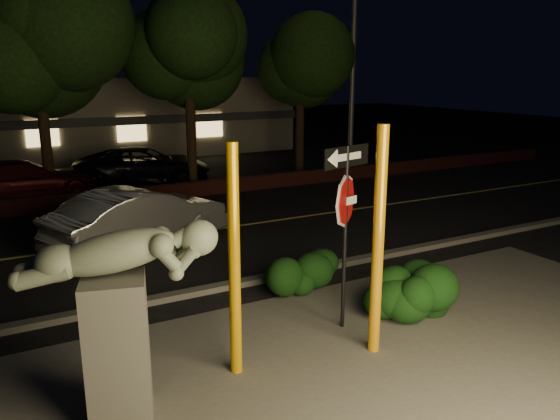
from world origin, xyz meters
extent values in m
plane|color=black|center=(0.00, 10.00, 0.00)|extent=(90.00, 90.00, 0.00)
cube|color=#4C4944|center=(0.00, -1.00, 0.01)|extent=(14.00, 6.00, 0.02)
cube|color=black|center=(0.00, 7.00, 0.01)|extent=(80.00, 8.00, 0.01)
cube|color=#C8B550|center=(0.00, 7.00, 0.02)|extent=(80.00, 0.12, 0.00)
cube|color=#4C4944|center=(0.00, 2.90, 0.06)|extent=(80.00, 0.25, 0.12)
cube|color=#4F1D19|center=(0.00, 11.30, 0.25)|extent=(40.00, 0.35, 0.50)
cube|color=black|center=(0.00, 17.00, 0.01)|extent=(40.00, 12.00, 0.01)
cube|color=#6D6457|center=(0.00, 25.00, 2.00)|extent=(22.00, 10.00, 4.00)
cube|color=#333338|center=(0.00, 19.90, 2.00)|extent=(22.00, 0.20, 0.40)
cube|color=#FFD87F|center=(-2.00, 19.95, 1.60)|extent=(1.40, 0.08, 1.20)
cube|color=#FFD87F|center=(2.00, 19.95, 1.60)|extent=(1.40, 0.08, 1.20)
cube|color=#FFD87F|center=(6.00, 19.95, 1.60)|extent=(1.40, 0.08, 1.20)
cylinder|color=black|center=(-2.50, 13.20, 2.12)|extent=(0.36, 0.36, 4.25)
ellipsoid|color=black|center=(-2.50, 13.20, 6.07)|extent=(5.20, 5.20, 4.68)
cylinder|color=black|center=(2.50, 12.80, 2.00)|extent=(0.36, 0.36, 4.00)
ellipsoid|color=black|center=(2.50, 12.80, 5.68)|extent=(4.80, 4.80, 4.32)
cylinder|color=black|center=(7.50, 13.30, 1.95)|extent=(0.36, 0.36, 3.90)
ellipsoid|color=black|center=(7.50, 13.30, 5.44)|extent=(4.40, 4.40, 3.96)
cylinder|color=#DF9906|center=(-1.43, -0.10, 1.69)|extent=(0.17, 0.17, 3.39)
cylinder|color=orange|center=(0.72, -0.56, 1.78)|extent=(0.18, 0.18, 3.57)
cylinder|color=black|center=(0.76, 0.35, 1.57)|extent=(0.07, 0.07, 3.14)
cube|color=white|center=(0.76, 0.35, 2.24)|extent=(0.46, 0.16, 0.13)
cube|color=black|center=(0.76, 0.35, 2.97)|extent=(1.03, 0.31, 0.34)
cube|color=white|center=(0.76, 0.35, 2.97)|extent=(0.65, 0.20, 0.13)
cube|color=#4C4944|center=(-3.16, -0.44, 0.96)|extent=(0.91, 0.91, 1.91)
sphere|color=gray|center=(-2.15, -0.71, 2.34)|extent=(0.45, 0.45, 0.45)
ellipsoid|color=black|center=(1.05, 1.92, 0.47)|extent=(1.91, 1.10, 0.94)
ellipsoid|color=black|center=(2.09, 0.41, 0.51)|extent=(1.70, 1.18, 1.01)
ellipsoid|color=black|center=(2.27, 0.13, 0.54)|extent=(1.71, 1.26, 1.08)
cylinder|color=#4E4E54|center=(9.17, 11.96, 5.36)|extent=(0.21, 0.21, 10.72)
imported|color=#B7B7BC|center=(-1.15, 6.39, 0.76)|extent=(4.90, 3.27, 1.53)
imported|color=#460F14|center=(-3.28, 13.53, 0.68)|extent=(4.91, 2.45, 1.37)
imported|color=black|center=(1.05, 14.36, 0.71)|extent=(5.62, 3.84, 1.43)
camera|label=1|loc=(-4.29, -6.72, 4.28)|focal=35.00mm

